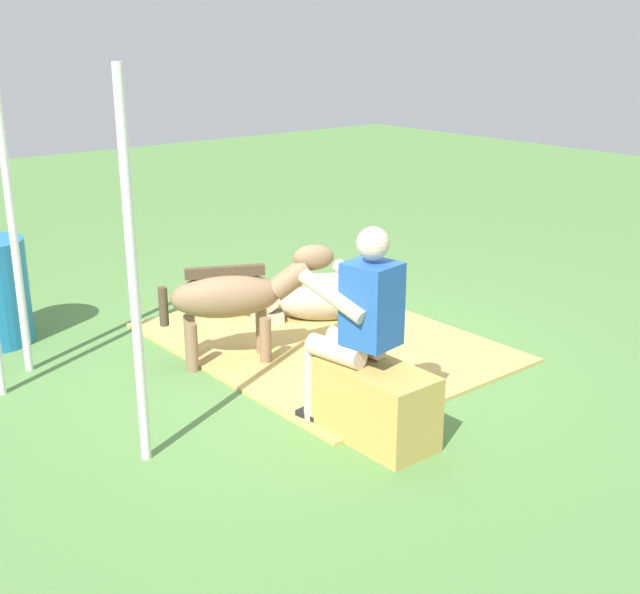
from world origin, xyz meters
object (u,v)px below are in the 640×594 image
object	(u,v)px
hay_bale	(375,403)
tent_pole_left	(133,275)
pony_standing	(238,295)
pony_lying	(316,300)
person_seated	(357,320)
tent_pole_right	(12,222)

from	to	relation	value
hay_bale	tent_pole_left	xyz separation A→B (m)	(0.69, 1.24, 0.91)
pony_standing	pony_lying	distance (m)	1.18
person_seated	tent_pole_right	size ratio (longest dim) A/B	0.59
person_seated	pony_standing	size ratio (longest dim) A/B	1.10
hay_bale	pony_lying	xyz separation A→B (m)	(1.94, -1.11, -0.05)
hay_bale	tent_pole_left	size ratio (longest dim) A/B	0.34
hay_bale	pony_lying	bearing A→B (deg)	-29.75
pony_lying	tent_pole_right	distance (m)	2.64
person_seated	tent_pole_left	world-z (taller)	tent_pole_left
pony_standing	pony_lying	world-z (taller)	pony_standing
person_seated	pony_lying	bearing A→B (deg)	-32.38
pony_lying	tent_pole_left	world-z (taller)	tent_pole_left
pony_standing	tent_pole_left	distance (m)	1.68
tent_pole_left	hay_bale	bearing A→B (deg)	-118.97
tent_pole_right	pony_lying	bearing A→B (deg)	-102.29
hay_bale	tent_pole_left	world-z (taller)	tent_pole_left
hay_bale	pony_lying	size ratio (longest dim) A/B	0.61
person_seated	pony_standing	distance (m)	1.43
person_seated	pony_lying	world-z (taller)	person_seated
person_seated	tent_pole_right	distance (m)	2.66
pony_standing	tent_pole_left	bearing A→B (deg)	124.77
pony_standing	tent_pole_right	xyz separation A→B (m)	(0.88, 1.33, 0.61)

